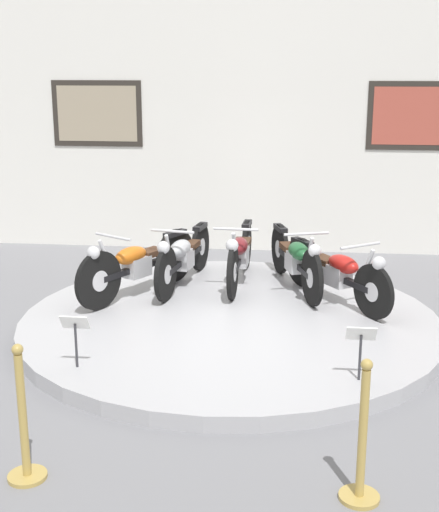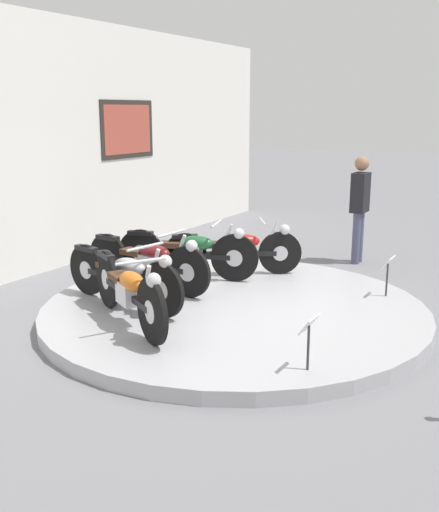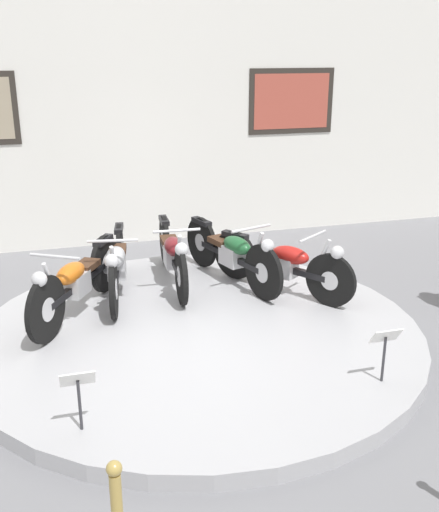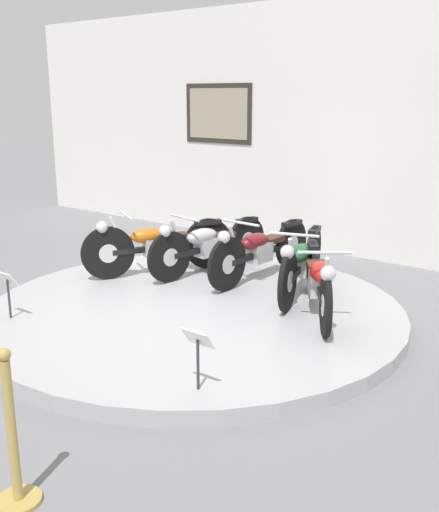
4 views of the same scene
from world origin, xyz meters
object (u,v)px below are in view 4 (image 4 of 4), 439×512
motorcycle_silver (208,244)px  motorcycle_red (319,279)px  info_placard_front_centre (198,346)px  motorcycle_maroon (259,249)px  info_placard_front_left (8,285)px  motorcycle_green (301,261)px  motorcycle_orange (156,244)px  stanchion_post_right_of_entry (14,453)px

motorcycle_silver → motorcycle_red: bearing=-13.7°
motorcycle_silver → info_placard_front_centre: size_ratio=3.86×
motorcycle_maroon → motorcycle_red: (1.19, -0.63, -0.02)m
motorcycle_maroon → info_placard_front_left: size_ratio=3.92×
motorcycle_silver → motorcycle_green: (1.40, 0.00, 0.01)m
motorcycle_orange → stanchion_post_right_of_entry: stanchion_post_right_of_entry is taller
motorcycle_orange → stanchion_post_right_of_entry: (2.35, -3.71, -0.21)m
motorcycle_maroon → motorcycle_red: motorcycle_maroon is taller
motorcycle_maroon → info_placard_front_left: 3.04m
info_placard_front_centre → motorcycle_maroon: bearing=115.0°
info_placard_front_left → stanchion_post_right_of_entry: (2.45, -1.58, -0.17)m
motorcycle_green → motorcycle_red: (0.48, -0.46, -0.02)m
motorcycle_orange → motorcycle_silver: 0.67m
info_placard_front_left → motorcycle_maroon: bearing=65.1°
motorcycle_red → info_placard_front_centre: size_ratio=3.21×
motorcycle_silver → info_placard_front_centre: bearing=-52.5°
motorcycle_orange → info_placard_front_left: motorcycle_orange is taller
motorcycle_maroon → stanchion_post_right_of_entry: 4.50m
info_placard_front_centre → stanchion_post_right_of_entry: (-0.12, -1.58, -0.17)m
motorcycle_green → stanchion_post_right_of_entry: bearing=-83.7°
info_placard_front_centre → motorcycle_orange: bearing=139.2°
motorcycle_green → stanchion_post_right_of_entry: size_ratio=1.89×
motorcycle_orange → motorcycle_green: size_ratio=0.92×
motorcycle_maroon → stanchion_post_right_of_entry: stanchion_post_right_of_entry is taller
motorcycle_red → info_placard_front_centre: motorcycle_red is taller
motorcycle_red → motorcycle_silver: bearing=166.3°
motorcycle_orange → motorcycle_red: bearing=-0.0°
motorcycle_maroon → info_placard_front_left: motorcycle_maroon is taller
motorcycle_orange → info_placard_front_left: (-0.10, -2.12, -0.03)m
motorcycle_silver → info_placard_front_centre: (1.98, -2.58, -0.02)m
motorcycle_orange → info_placard_front_centre: bearing=-40.8°
info_placard_front_left → info_placard_front_centre: (2.56, 0.00, 0.00)m
motorcycle_green → stanchion_post_right_of_entry: 4.20m
motorcycle_orange → motorcycle_green: 1.94m
stanchion_post_right_of_entry → motorcycle_maroon: bearing=105.1°
motorcycle_maroon → info_placard_front_centre: (1.28, -2.75, -0.02)m
motorcycle_green → info_placard_front_left: size_ratio=3.78×
motorcycle_green → info_placard_front_left: bearing=-127.5°
motorcycle_maroon → info_placard_front_left: bearing=-114.9°
motorcycle_maroon → stanchion_post_right_of_entry: (1.17, -4.34, -0.20)m
stanchion_post_right_of_entry → motorcycle_red: bearing=89.7°
motorcycle_red → info_placard_front_left: (-2.47, -2.12, -0.01)m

